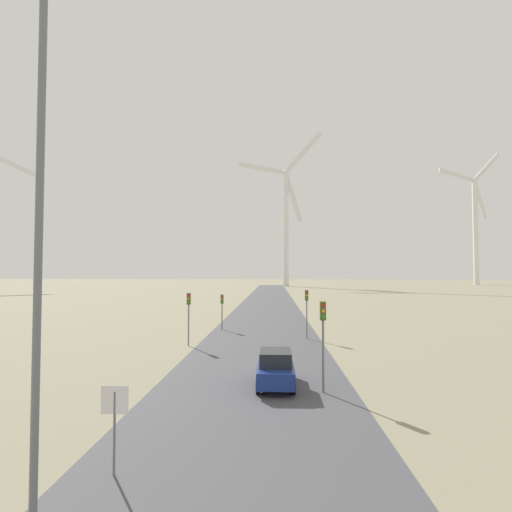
% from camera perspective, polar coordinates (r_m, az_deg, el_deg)
% --- Properties ---
extents(road_surface, '(10.00, 240.00, 0.01)m').
position_cam_1_polar(road_surface, '(52.42, 1.42, -8.59)').
color(road_surface, '#47474C').
rests_on(road_surface, ground).
extents(streetlamp, '(2.73, 0.32, 13.00)m').
position_cam_1_polar(streetlamp, '(10.71, -28.50, 8.83)').
color(streetlamp, slate).
rests_on(streetlamp, ground).
extents(stop_sign_near, '(0.81, 0.07, 2.52)m').
position_cam_1_polar(stop_sign_near, '(12.94, -19.55, -20.31)').
color(stop_sign_near, slate).
rests_on(stop_sign_near, ground).
extents(traffic_light_post_near_left, '(0.28, 0.34, 4.12)m').
position_cam_1_polar(traffic_light_post_near_left, '(31.97, -9.60, -7.21)').
color(traffic_light_post_near_left, slate).
rests_on(traffic_light_post_near_left, ground).
extents(traffic_light_post_near_right, '(0.28, 0.33, 4.36)m').
position_cam_1_polar(traffic_light_post_near_right, '(19.77, 9.55, -9.83)').
color(traffic_light_post_near_right, slate).
rests_on(traffic_light_post_near_right, ground).
extents(traffic_light_post_mid_left, '(0.28, 0.33, 3.50)m').
position_cam_1_polar(traffic_light_post_mid_left, '(40.33, -4.87, -6.83)').
color(traffic_light_post_mid_left, slate).
rests_on(traffic_light_post_mid_left, ground).
extents(traffic_light_post_mid_right, '(0.28, 0.34, 4.20)m').
position_cam_1_polar(traffic_light_post_mid_right, '(35.03, 7.25, -6.70)').
color(traffic_light_post_mid_right, slate).
rests_on(traffic_light_post_mid_right, ground).
extents(car_approaching, '(1.88, 4.10, 1.83)m').
position_cam_1_polar(car_approaching, '(20.94, 2.81, -15.74)').
color(car_approaching, navy).
rests_on(car_approaching, ground).
extents(wind_turbine_left, '(33.85, 8.76, 60.61)m').
position_cam_1_polar(wind_turbine_left, '(159.50, 4.29, 5.83)').
color(wind_turbine_left, white).
rests_on(wind_turbine_left, ground).
extents(wind_turbine_center, '(29.83, 6.23, 59.73)m').
position_cam_1_polar(wind_turbine_center, '(203.67, 28.84, 4.40)').
color(wind_turbine_center, white).
rests_on(wind_turbine_center, ground).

